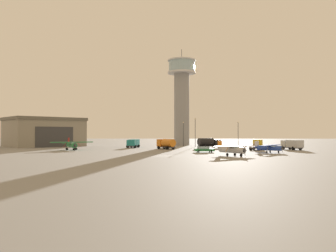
{
  "coord_description": "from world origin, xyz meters",
  "views": [
    {
      "loc": [
        2.52,
        -65.86,
        4.59
      ],
      "look_at": [
        0.02,
        20.39,
        6.41
      ],
      "focal_mm": 35.26,
      "sensor_mm": 36.0,
      "label": 1
    }
  ],
  "objects_px": {
    "airplane_blue": "(269,147)",
    "truck_fuel_tanker_black": "(209,143)",
    "control_tower": "(182,94)",
    "airplane_green": "(72,144)",
    "truck_fuel_tanker_orange": "(166,143)",
    "car_green": "(204,149)",
    "light_post_west": "(238,132)",
    "truck_flatbed_yellow": "(257,145)",
    "light_post_east": "(195,130)",
    "truck_box_silver": "(292,144)",
    "truck_box_teal": "(133,143)",
    "airplane_silver": "(232,149)",
    "light_post_north": "(183,132)"
  },
  "relations": [
    {
      "from": "light_post_north",
      "to": "airplane_blue",
      "type": "bearing_deg",
      "value": -63.84
    },
    {
      "from": "car_green",
      "to": "light_post_west",
      "type": "distance_m",
      "value": 38.35
    },
    {
      "from": "truck_fuel_tanker_orange",
      "to": "light_post_north",
      "type": "bearing_deg",
      "value": -52.34
    },
    {
      "from": "truck_box_teal",
      "to": "truck_fuel_tanker_orange",
      "type": "height_order",
      "value": "truck_fuel_tanker_orange"
    },
    {
      "from": "truck_flatbed_yellow",
      "to": "truck_box_silver",
      "type": "distance_m",
      "value": 9.77
    },
    {
      "from": "truck_flatbed_yellow",
      "to": "truck_fuel_tanker_black",
      "type": "bearing_deg",
      "value": 73.73
    },
    {
      "from": "control_tower",
      "to": "car_green",
      "type": "xyz_separation_m",
      "value": [
        4.66,
        -45.6,
        -18.56
      ]
    },
    {
      "from": "airplane_silver",
      "to": "truck_flatbed_yellow",
      "type": "xyz_separation_m",
      "value": [
        10.67,
        23.48,
        -0.06
      ]
    },
    {
      "from": "airplane_blue",
      "to": "light_post_north",
      "type": "xyz_separation_m",
      "value": [
        -18.97,
        38.62,
        3.81
      ]
    },
    {
      "from": "light_post_east",
      "to": "truck_flatbed_yellow",
      "type": "bearing_deg",
      "value": -49.09
    },
    {
      "from": "airplane_silver",
      "to": "light_post_west",
      "type": "bearing_deg",
      "value": 130.18
    },
    {
      "from": "light_post_east",
      "to": "light_post_north",
      "type": "xyz_separation_m",
      "value": [
        -3.73,
        7.52,
        -0.52
      ]
    },
    {
      "from": "control_tower",
      "to": "truck_box_silver",
      "type": "bearing_deg",
      "value": -47.99
    },
    {
      "from": "truck_fuel_tanker_black",
      "to": "car_green",
      "type": "height_order",
      "value": "truck_fuel_tanker_black"
    },
    {
      "from": "airplane_blue",
      "to": "truck_fuel_tanker_black",
      "type": "xyz_separation_m",
      "value": [
        -11.62,
        23.6,
        0.43
      ]
    },
    {
      "from": "airplane_green",
      "to": "light_post_north",
      "type": "xyz_separation_m",
      "value": [
        30.35,
        27.84,
        3.55
      ]
    },
    {
      "from": "control_tower",
      "to": "airplane_green",
      "type": "bearing_deg",
      "value": -129.64
    },
    {
      "from": "airplane_green",
      "to": "truck_fuel_tanker_orange",
      "type": "height_order",
      "value": "airplane_green"
    },
    {
      "from": "control_tower",
      "to": "airplane_green",
      "type": "distance_m",
      "value": 50.08
    },
    {
      "from": "airplane_blue",
      "to": "car_green",
      "type": "bearing_deg",
      "value": -147.61
    },
    {
      "from": "light_post_west",
      "to": "light_post_north",
      "type": "height_order",
      "value": "light_post_north"
    },
    {
      "from": "truck_fuel_tanker_black",
      "to": "truck_flatbed_yellow",
      "type": "bearing_deg",
      "value": -65.9
    },
    {
      "from": "truck_box_teal",
      "to": "truck_box_silver",
      "type": "relative_size",
      "value": 1.01
    },
    {
      "from": "light_post_east",
      "to": "truck_fuel_tanker_black",
      "type": "bearing_deg",
      "value": -64.23
    },
    {
      "from": "truck_fuel_tanker_black",
      "to": "truck_fuel_tanker_orange",
      "type": "relative_size",
      "value": 1.19
    },
    {
      "from": "truck_fuel_tanker_orange",
      "to": "airplane_silver",
      "type": "bearing_deg",
      "value": 168.34
    },
    {
      "from": "car_green",
      "to": "control_tower",
      "type": "bearing_deg",
      "value": 87.37
    },
    {
      "from": "truck_box_teal",
      "to": "light_post_east",
      "type": "relative_size",
      "value": 0.75
    },
    {
      "from": "airplane_silver",
      "to": "airplane_blue",
      "type": "distance_m",
      "value": 14.64
    },
    {
      "from": "truck_box_teal",
      "to": "car_green",
      "type": "xyz_separation_m",
      "value": [
        19.99,
        -24.44,
        -0.76
      ]
    },
    {
      "from": "airplane_blue",
      "to": "truck_box_teal",
      "type": "relative_size",
      "value": 1.13
    },
    {
      "from": "control_tower",
      "to": "truck_fuel_tanker_black",
      "type": "xyz_separation_m",
      "value": [
        7.83,
        -23.24,
        -17.61
      ]
    },
    {
      "from": "light_post_north",
      "to": "truck_box_silver",
      "type": "bearing_deg",
      "value": -40.25
    },
    {
      "from": "truck_flatbed_yellow",
      "to": "light_post_east",
      "type": "height_order",
      "value": "light_post_east"
    },
    {
      "from": "truck_box_silver",
      "to": "light_post_west",
      "type": "height_order",
      "value": "light_post_west"
    },
    {
      "from": "truck_box_teal",
      "to": "truck_fuel_tanker_orange",
      "type": "distance_m",
      "value": 14.26
    },
    {
      "from": "truck_box_silver",
      "to": "light_post_west",
      "type": "bearing_deg",
      "value": 6.15
    },
    {
      "from": "truck_fuel_tanker_orange",
      "to": "light_post_north",
      "type": "height_order",
      "value": "light_post_north"
    },
    {
      "from": "truck_flatbed_yellow",
      "to": "airplane_silver",
      "type": "bearing_deg",
      "value": -179.44
    },
    {
      "from": "airplane_blue",
      "to": "truck_fuel_tanker_black",
      "type": "relative_size",
      "value": 1.1
    },
    {
      "from": "car_green",
      "to": "truck_fuel_tanker_orange",
      "type": "bearing_deg",
      "value": 113.71
    },
    {
      "from": "truck_fuel_tanker_orange",
      "to": "car_green",
      "type": "distance_m",
      "value": 17.65
    },
    {
      "from": "light_post_east",
      "to": "airplane_green",
      "type": "bearing_deg",
      "value": -149.19
    },
    {
      "from": "control_tower",
      "to": "truck_flatbed_yellow",
      "type": "height_order",
      "value": "control_tower"
    },
    {
      "from": "control_tower",
      "to": "truck_fuel_tanker_black",
      "type": "distance_m",
      "value": 30.19
    },
    {
      "from": "airplane_blue",
      "to": "light_post_north",
      "type": "height_order",
      "value": "light_post_north"
    },
    {
      "from": "airplane_green",
      "to": "truck_box_teal",
      "type": "height_order",
      "value": "airplane_green"
    },
    {
      "from": "truck_flatbed_yellow",
      "to": "light_post_west",
      "type": "distance_m",
      "value": 23.77
    },
    {
      "from": "car_green",
      "to": "airplane_blue",
      "type": "bearing_deg",
      "value": -13.24
    },
    {
      "from": "truck_box_silver",
      "to": "airplane_green",
      "type": "bearing_deg",
      "value": 74.27
    }
  ]
}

